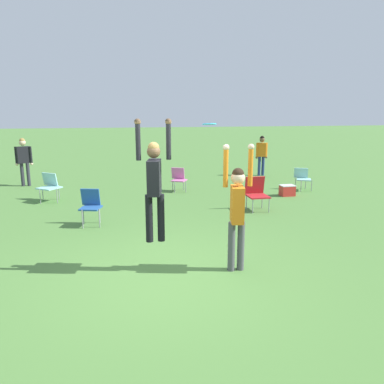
{
  "coord_description": "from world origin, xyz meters",
  "views": [
    {
      "loc": [
        -0.85,
        -5.75,
        2.65
      ],
      "look_at": [
        0.53,
        0.37,
        1.3
      ],
      "focal_mm": 35.0,
      "sensor_mm": 36.0,
      "label": 1
    }
  ],
  "objects_px": {
    "camping_chair_3": "(91,204)",
    "frisbee": "(209,124)",
    "person_spectator_far": "(24,157)",
    "camping_chair_4": "(303,177)",
    "person_defending": "(237,205)",
    "camping_chair_0": "(179,178)",
    "person_spectator_near": "(262,152)",
    "cooler_box": "(287,190)",
    "person_jumping": "(154,179)",
    "camping_chair_1": "(50,185)",
    "camping_chair_2": "(256,191)"
  },
  "relations": [
    {
      "from": "camping_chair_0",
      "to": "person_spectator_near",
      "type": "xyz_separation_m",
      "value": [
        3.99,
        2.35,
        0.53
      ]
    },
    {
      "from": "camping_chair_0",
      "to": "camping_chair_1",
      "type": "bearing_deg",
      "value": 37.57
    },
    {
      "from": "person_spectator_far",
      "to": "cooler_box",
      "type": "distance_m",
      "value": 9.3
    },
    {
      "from": "person_spectator_near",
      "to": "cooler_box",
      "type": "relative_size",
      "value": 3.71
    },
    {
      "from": "person_jumping",
      "to": "camping_chair_1",
      "type": "xyz_separation_m",
      "value": [
        -2.48,
        5.75,
        -1.09
      ]
    },
    {
      "from": "camping_chair_4",
      "to": "camping_chair_1",
      "type": "bearing_deg",
      "value": 26.57
    },
    {
      "from": "camping_chair_4",
      "to": "cooler_box",
      "type": "relative_size",
      "value": 1.66
    },
    {
      "from": "frisbee",
      "to": "camping_chair_4",
      "type": "xyz_separation_m",
      "value": [
        4.9,
        5.66,
        -2.01
      ]
    },
    {
      "from": "person_defending",
      "to": "frisbee",
      "type": "bearing_deg",
      "value": -102.71
    },
    {
      "from": "camping_chair_0",
      "to": "person_jumping",
      "type": "bearing_deg",
      "value": 105.44
    },
    {
      "from": "person_jumping",
      "to": "camping_chair_3",
      "type": "bearing_deg",
      "value": 34.36
    },
    {
      "from": "camping_chair_3",
      "to": "camping_chair_2",
      "type": "bearing_deg",
      "value": -157.02
    },
    {
      "from": "camping_chair_3",
      "to": "camping_chair_4",
      "type": "distance_m",
      "value": 7.43
    },
    {
      "from": "frisbee",
      "to": "camping_chair_3",
      "type": "distance_m",
      "value": 4.16
    },
    {
      "from": "frisbee",
      "to": "person_spectator_far",
      "type": "distance_m",
      "value": 9.76
    },
    {
      "from": "camping_chair_4",
      "to": "person_defending",
      "type": "bearing_deg",
      "value": 80.59
    },
    {
      "from": "camping_chair_3",
      "to": "person_spectator_far",
      "type": "distance_m",
      "value": 6.03
    },
    {
      "from": "camping_chair_0",
      "to": "camping_chair_4",
      "type": "bearing_deg",
      "value": -160.71
    },
    {
      "from": "person_defending",
      "to": "camping_chair_3",
      "type": "relative_size",
      "value": 2.5
    },
    {
      "from": "camping_chair_3",
      "to": "person_spectator_near",
      "type": "xyz_separation_m",
      "value": [
        6.75,
        5.71,
        0.48
      ]
    },
    {
      "from": "camping_chair_3",
      "to": "person_jumping",
      "type": "bearing_deg",
      "value": 128.89
    },
    {
      "from": "person_defending",
      "to": "camping_chair_1",
      "type": "bearing_deg",
      "value": -135.07
    },
    {
      "from": "camping_chair_4",
      "to": "person_spectator_far",
      "type": "bearing_deg",
      "value": 11.09
    },
    {
      "from": "frisbee",
      "to": "person_spectator_far",
      "type": "height_order",
      "value": "frisbee"
    },
    {
      "from": "person_jumping",
      "to": "frisbee",
      "type": "bearing_deg",
      "value": -83.27
    },
    {
      "from": "person_defending",
      "to": "camping_chair_0",
      "type": "xyz_separation_m",
      "value": [
        0.26,
        6.63,
        -0.68
      ]
    },
    {
      "from": "camping_chair_2",
      "to": "camping_chair_4",
      "type": "bearing_deg",
      "value": -138.3
    },
    {
      "from": "camping_chair_3",
      "to": "person_spectator_far",
      "type": "xyz_separation_m",
      "value": [
        -2.5,
        5.46,
        0.53
      ]
    },
    {
      "from": "camping_chair_1",
      "to": "person_defending",
      "type": "bearing_deg",
      "value": 161.19
    },
    {
      "from": "person_jumping",
      "to": "frisbee",
      "type": "xyz_separation_m",
      "value": [
        0.89,
        -0.1,
        0.87
      ]
    },
    {
      "from": "camping_chair_0",
      "to": "person_spectator_near",
      "type": "distance_m",
      "value": 4.66
    },
    {
      "from": "camping_chair_3",
      "to": "frisbee",
      "type": "bearing_deg",
      "value": 141.36
    },
    {
      "from": "camping_chair_0",
      "to": "person_spectator_far",
      "type": "relative_size",
      "value": 0.46
    },
    {
      "from": "camping_chair_1",
      "to": "camping_chair_2",
      "type": "height_order",
      "value": "camping_chair_2"
    },
    {
      "from": "camping_chair_4",
      "to": "person_spectator_far",
      "type": "xyz_separation_m",
      "value": [
        -9.46,
        2.85,
        0.6
      ]
    },
    {
      "from": "camping_chair_4",
      "to": "person_spectator_near",
      "type": "height_order",
      "value": "person_spectator_near"
    },
    {
      "from": "camping_chair_2",
      "to": "camping_chair_0",
      "type": "bearing_deg",
      "value": -59.57
    },
    {
      "from": "frisbee",
      "to": "cooler_box",
      "type": "relative_size",
      "value": 0.51
    },
    {
      "from": "frisbee",
      "to": "camping_chair_1",
      "type": "distance_m",
      "value": 7.03
    },
    {
      "from": "person_spectator_far",
      "to": "camping_chair_0",
      "type": "bearing_deg",
      "value": -48.52
    },
    {
      "from": "camping_chair_1",
      "to": "cooler_box",
      "type": "distance_m",
      "value": 7.4
    },
    {
      "from": "person_spectator_far",
      "to": "camping_chair_3",
      "type": "bearing_deg",
      "value": -92.19
    },
    {
      "from": "cooler_box",
      "to": "person_jumping",
      "type": "bearing_deg",
      "value": -135.18
    },
    {
      "from": "frisbee",
      "to": "camping_chair_4",
      "type": "distance_m",
      "value": 7.75
    },
    {
      "from": "camping_chair_1",
      "to": "person_spectator_near",
      "type": "xyz_separation_m",
      "value": [
        8.06,
        2.92,
        0.5
      ]
    },
    {
      "from": "camping_chair_1",
      "to": "camping_chair_3",
      "type": "height_order",
      "value": "camping_chair_3"
    },
    {
      "from": "person_defending",
      "to": "frisbee",
      "type": "xyz_separation_m",
      "value": [
        -0.43,
        0.21,
        1.31
      ]
    },
    {
      "from": "person_defending",
      "to": "camping_chair_4",
      "type": "bearing_deg",
      "value": 155.55
    },
    {
      "from": "person_spectator_near",
      "to": "cooler_box",
      "type": "xyz_separation_m",
      "value": [
        -0.72,
        -3.85,
        -0.82
      ]
    },
    {
      "from": "camping_chair_4",
      "to": "person_jumping",
      "type": "bearing_deg",
      "value": 71.73
    }
  ]
}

